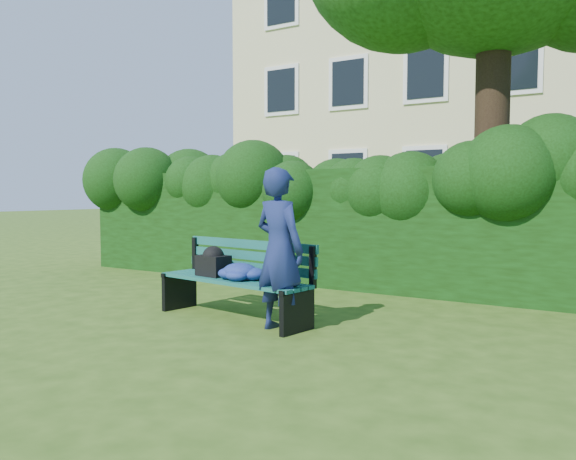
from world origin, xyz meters
The scene contains 5 objects.
ground centered at (0.00, 0.00, 0.00)m, with size 80.00×80.00×0.00m, color #325015.
apartment_building centered at (0.00, 13.99, 6.00)m, with size 16.00×8.08×12.00m.
hedge centered at (0.00, 2.20, 0.90)m, with size 10.00×1.00×1.80m.
park_bench centered at (0.03, -0.62, 0.50)m, with size 2.06×0.85×0.89m.
man_reading centered at (0.78, -0.84, 0.85)m, with size 0.62×0.41×1.70m, color navy.
Camera 1 is at (3.88, -5.72, 1.43)m, focal length 35.00 mm.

